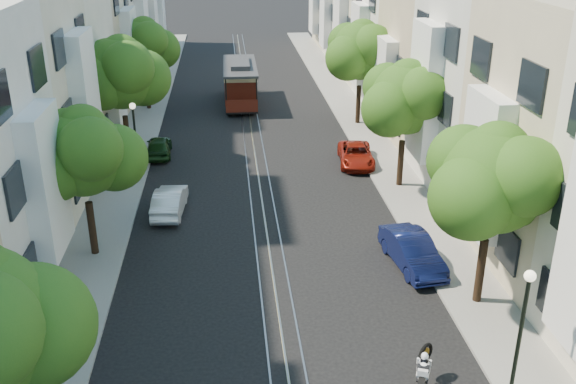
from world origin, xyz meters
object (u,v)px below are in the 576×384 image
object	(u,v)px
tree_w_d	(145,46)
parked_car_w_mid	(170,201)
tree_e_d	(362,52)
lamp_east	(523,316)
lamp_west	(135,130)
sportbike_rider	(423,371)
tree_e_b	(494,182)
tree_w_c	(122,75)
parked_car_e_far	(356,155)
parked_car_w_far	(159,146)
tree_w_b	(84,155)
parked_car_e_mid	(412,251)
cable_car	(240,80)
tree_e_c	(406,100)

from	to	relation	value
tree_w_d	parked_car_w_mid	bearing A→B (deg)	-81.38
tree_e_d	tree_w_d	distance (m)	15.25
lamp_east	lamp_west	bearing A→B (deg)	124.99
lamp_east	sportbike_rider	xyz separation A→B (m)	(-2.44, 0.59, -2.13)
tree_e_d	tree_w_d	size ratio (longest dim) A/B	1.05
tree_e_b	tree_w_c	size ratio (longest dim) A/B	0.94
lamp_east	tree_e_d	bearing A→B (deg)	87.96
tree_w_d	parked_car_e_far	bearing A→B (deg)	-44.46
tree_w_d	parked_car_w_far	bearing A→B (deg)	-81.26
parked_car_w_mid	tree_w_b	bearing A→B (deg)	59.43
parked_car_e_mid	tree_w_d	bearing A→B (deg)	109.82
tree_w_d	cable_car	size ratio (longest dim) A/B	0.84
sportbike_rider	parked_car_e_mid	bearing A→B (deg)	98.24
tree_w_b	sportbike_rider	xyz separation A→B (m)	(11.00, -9.39, -3.68)
tree_w_c	sportbike_rider	bearing A→B (deg)	-61.66
sportbike_rider	parked_car_w_mid	distance (m)	15.66
tree_w_d	lamp_west	xyz separation A→B (m)	(0.84, -13.98, -1.75)
tree_e_d	parked_car_e_mid	world-z (taller)	tree_e_d
tree_w_b	parked_car_w_far	size ratio (longest dim) A/B	1.80
tree_e_b	parked_car_e_far	xyz separation A→B (m)	(-1.66, 14.50, -4.17)
lamp_west	parked_car_e_far	xyz separation A→B (m)	(11.90, 1.47, -2.29)
tree_w_d	lamp_west	distance (m)	14.11
lamp_east	cable_car	bearing A→B (deg)	101.64
tree_w_c	sportbike_rider	size ratio (longest dim) A/B	4.39
parked_car_w_mid	tree_w_d	bearing A→B (deg)	-77.03
tree_e_b	tree_e_c	size ratio (longest dim) A/B	1.03
tree_w_d	cable_car	distance (m)	7.30
tree_w_c	parked_car_w_far	world-z (taller)	tree_w_c
parked_car_w_mid	tree_e_c	bearing A→B (deg)	-165.54
tree_e_c	tree_w_d	bearing A→B (deg)	131.99
tree_e_c	lamp_east	distance (m)	16.10
tree_e_b	lamp_west	distance (m)	18.90
tree_w_c	cable_car	bearing A→B (deg)	61.14
lamp_east	parked_car_w_mid	distance (m)	17.68
tree_e_b	tree_e_c	bearing A→B (deg)	90.00
tree_w_c	lamp_west	bearing A→B (deg)	-74.25
tree_e_d	parked_car_e_mid	distance (m)	19.65
tree_e_b	parked_car_e_mid	bearing A→B (deg)	120.32
parked_car_w_mid	parked_car_w_far	bearing A→B (deg)	-77.18
tree_e_d	lamp_east	world-z (taller)	tree_e_d
tree_w_d	tree_w_b	bearing A→B (deg)	-90.00
tree_e_b	parked_car_w_mid	world-z (taller)	tree_e_b
tree_e_d	parked_car_w_far	world-z (taller)	tree_e_d
lamp_east	parked_car_e_mid	world-z (taller)	lamp_east
tree_e_d	cable_car	xyz separation A→B (m)	(-7.76, 6.05, -3.11)
tree_w_d	cable_car	xyz separation A→B (m)	(6.64, 1.05, -2.84)
tree_w_d	lamp_east	size ratio (longest dim) A/B	1.57
tree_e_d	tree_w_b	distance (m)	22.28
lamp_west	parked_car_e_far	bearing A→B (deg)	7.06
cable_car	parked_car_w_far	size ratio (longest dim) A/B	2.21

